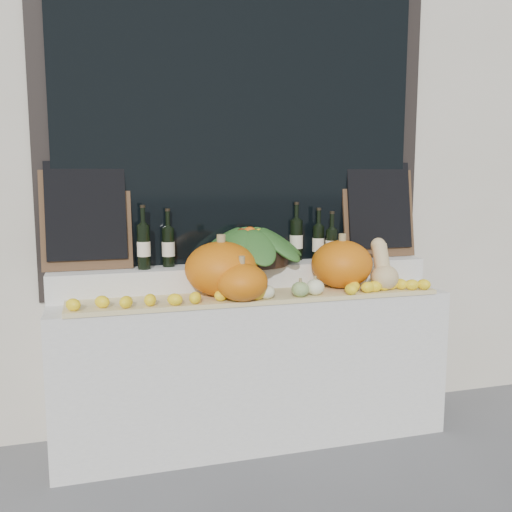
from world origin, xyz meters
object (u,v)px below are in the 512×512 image
produce_bowl (250,246)px  wine_bottle_tall (296,239)px  butternut_squash (383,269)px  pumpkin_left (221,269)px  pumpkin_right (342,264)px

produce_bowl → wine_bottle_tall: 0.34m
butternut_squash → produce_bowl: bearing=157.1°
pumpkin_left → pumpkin_right: pumpkin_left is taller
butternut_squash → wine_bottle_tall: 0.58m
pumpkin_left → produce_bowl: 0.33m
pumpkin_right → butternut_squash: (0.22, -0.11, -0.02)m
wine_bottle_tall → produce_bowl: bearing=-165.9°
pumpkin_right → butternut_squash: size_ratio=1.22×
pumpkin_right → produce_bowl: bearing=158.9°
pumpkin_left → wine_bottle_tall: wine_bottle_tall is taller
pumpkin_right → produce_bowl: (-0.52, 0.20, 0.10)m
pumpkin_left → wine_bottle_tall: bearing=28.3°
produce_bowl → pumpkin_right: bearing=-21.1°
butternut_squash → produce_bowl: (-0.73, 0.31, 0.13)m
pumpkin_left → wine_bottle_tall: 0.64m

